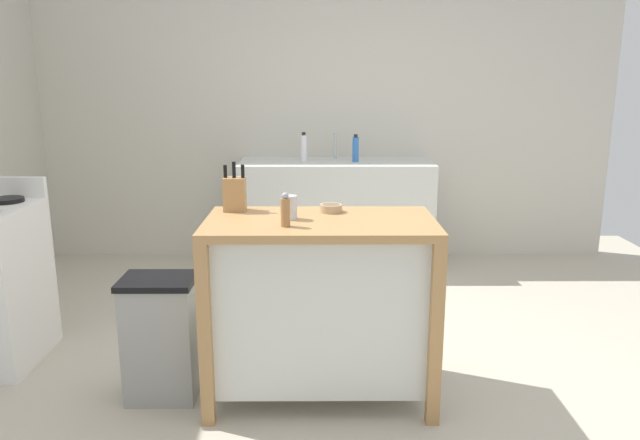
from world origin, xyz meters
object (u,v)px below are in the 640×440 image
Objects in this scene: kitchen_island at (320,299)px; bottle_hand_soap at (356,149)px; bottle_spray_cleaner at (304,148)px; sink_faucet at (335,146)px; trash_bin at (161,338)px; bowl_ceramic_small at (330,208)px; knife_block at (235,193)px; drinking_cup at (290,207)px; pepper_grinder at (285,211)px.

bottle_hand_soap reaches higher than kitchen_island.
sink_faucet is at bearing 21.99° from bottle_spray_cleaner.
bowl_ceramic_small is at bearing 12.11° from trash_bin.
knife_block is 2.19× the size of drinking_cup.
bottle_spray_cleaner reaches higher than sink_faucet.
kitchen_island is 1.76× the size of trash_bin.
knife_block is 1.14× the size of sink_faucet.
trash_bin is at bearing -106.64° from bottle_spray_cleaner.
bottle_spray_cleaner is at bearing 89.48° from drinking_cup.
bottle_spray_cleaner reaches higher than kitchen_island.
bottle_hand_soap is at bearing 78.26° from drinking_cup.
pepper_grinder reaches higher than bowl_ceramic_small.
bottle_spray_cleaner reaches higher than bottle_hand_soap.
drinking_cup is at bearing -141.91° from bowl_ceramic_small.
knife_block is (-0.43, 0.20, 0.49)m from kitchen_island.
trash_bin is at bearing -148.83° from knife_block.
kitchen_island is at bearing -24.92° from knife_block.
knife_block is 0.35m from drinking_cup.
drinking_cup is at bearing -97.02° from sink_faucet.
bowl_ceramic_small is at bearing 72.45° from kitchen_island.
sink_faucet is at bearing 74.90° from knife_block.
bottle_hand_soap is (0.43, -0.05, -0.01)m from bottle_spray_cleaner.
pepper_grinder reaches higher than kitchen_island.
pepper_grinder reaches higher than trash_bin.
knife_block reaches higher than sink_faucet.
knife_block is 1.11× the size of bottle_hand_soap.
drinking_cup is (-0.20, -0.15, 0.04)m from bowl_ceramic_small.
drinking_cup reaches higher than trash_bin.
bottle_spray_cleaner is at bearing 73.36° from trash_bin.
kitchen_island is at bearing -97.97° from bottle_hand_soap.
kitchen_island is 2.24m from bottle_hand_soap.
kitchen_island is at bearing -107.55° from bowl_ceramic_small.
bowl_ceramic_small is at bearing -4.30° from knife_block.
sink_faucet is (0.29, 2.32, 0.03)m from drinking_cup.
drinking_cup is 0.48× the size of bottle_spray_cleaner.
bowl_ceramic_small is 0.50× the size of bottle_hand_soap.
drinking_cup is at bearing 2.37° from trash_bin.
knife_block is 1.59× the size of pepper_grinder.
knife_block is at bearing 129.10° from pepper_grinder.
knife_block is at bearing 175.70° from bowl_ceramic_small.
drinking_cup is 0.92m from trash_bin.
sink_faucet is 0.23m from bottle_hand_soap.
drinking_cup is (-0.14, 0.01, 0.46)m from kitchen_island.
bottle_spray_cleaner is (-0.27, -0.11, 0.00)m from sink_faucet.
drinking_cup reaches higher than kitchen_island.
drinking_cup is at bearing -101.74° from bottle_hand_soap.
kitchen_island is 0.46m from bowl_ceramic_small.
bottle_hand_soap is (0.45, 2.16, 0.03)m from drinking_cup.
kitchen_island is at bearing -86.78° from bottle_spray_cleaner.
pepper_grinder is at bearing -101.36° from bottle_hand_soap.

